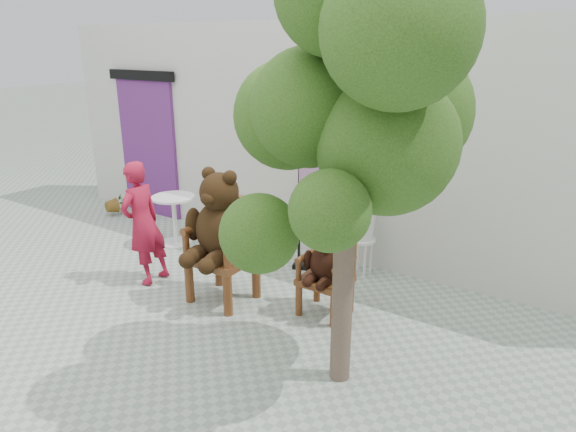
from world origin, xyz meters
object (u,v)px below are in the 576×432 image
object	(u,v)px
chair_small	(327,264)
chair_big	(221,229)
stool_bucket	(363,224)
cafe_table	(174,214)
display_stand	(313,223)
tree	(356,106)
person	(143,223)

from	to	relation	value
chair_small	chair_big	bearing A→B (deg)	-161.91
stool_bucket	cafe_table	bearing A→B (deg)	-167.71
display_stand	stool_bucket	size ratio (longest dim) A/B	1.04
display_stand	cafe_table	bearing A→B (deg)	172.86
cafe_table	tree	size ratio (longest dim) A/B	0.20
chair_big	chair_small	bearing A→B (deg)	18.09
cafe_table	chair_big	bearing A→B (deg)	-28.41
display_stand	stool_bucket	distance (m)	0.64
display_stand	chair_big	bearing A→B (deg)	-124.49
display_stand	chair_small	bearing A→B (deg)	-71.03
chair_big	tree	bearing A→B (deg)	-16.44
stool_bucket	tree	distance (m)	2.72
chair_big	stool_bucket	distance (m)	1.78
person	tree	size ratio (longest dim) A/B	0.42
chair_small	tree	world-z (taller)	tree
chair_small	cafe_table	bearing A→B (deg)	169.03
person	tree	xyz separation A→B (m)	(2.89, -0.40, 1.58)
cafe_table	person	bearing A→B (deg)	-61.46
display_stand	tree	xyz separation A→B (m)	(1.43, -1.84, 1.71)
chair_big	stool_bucket	size ratio (longest dim) A/B	1.03
chair_small	stool_bucket	world-z (taller)	stool_bucket
cafe_table	tree	xyz separation A→B (m)	(3.45, -1.42, 1.86)
person	stool_bucket	xyz separation A→B (m)	(2.08, 1.60, -0.08)
chair_big	chair_small	size ratio (longest dim) A/B	1.55
chair_big	display_stand	xyz separation A→B (m)	(0.37, 1.31, -0.25)
stool_bucket	tree	world-z (taller)	tree
person	stool_bucket	bearing A→B (deg)	124.40
chair_small	person	distance (m)	2.26
tree	chair_big	bearing A→B (deg)	163.56
chair_small	person	xyz separation A→B (m)	(-2.20, -0.49, 0.16)
person	stool_bucket	distance (m)	2.62
chair_small	person	size ratio (longest dim) A/B	0.67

